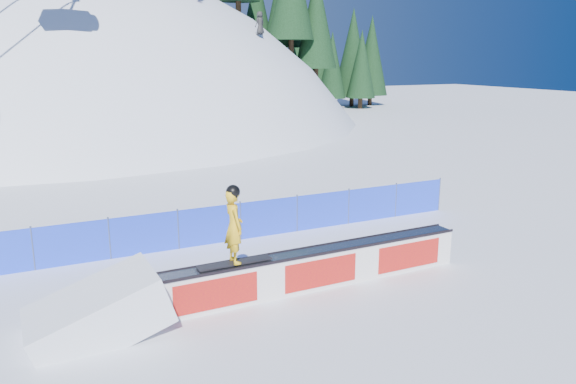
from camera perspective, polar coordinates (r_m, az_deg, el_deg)
name	(u,v)px	position (r m, az deg, el deg)	size (l,w,h in m)	color
ground	(189,315)	(13.12, -10.02, -12.22)	(160.00, 160.00, 0.00)	white
snow_hill	(73,311)	(58.52, -21.03, -11.18)	(64.00, 64.00, 64.00)	white
treeline	(298,19)	(59.34, 1.05, 17.16)	(22.27, 12.39, 20.18)	#302013
safety_fence	(145,234)	(16.99, -14.35, -4.18)	(22.05, 0.05, 1.30)	blue
rail_box	(316,268)	(14.21, 2.84, -7.77)	(8.42, 0.75, 1.01)	white
snow_ramp	(100,332)	(12.85, -18.57, -13.35)	(2.74, 1.83, 1.03)	white
snowboarder	(234,225)	(12.84, -5.53, -3.41)	(1.79, 0.64, 1.87)	black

